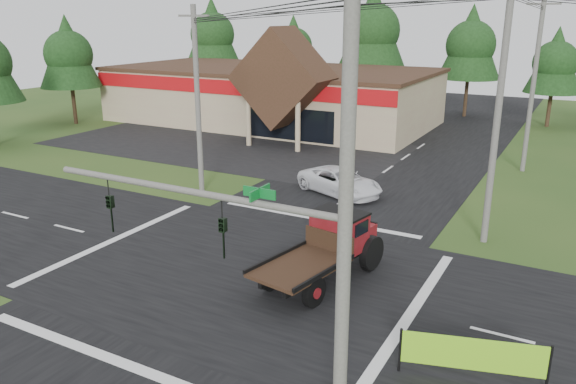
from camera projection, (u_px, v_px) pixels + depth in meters
The scene contains 19 objects.
ground at pixel (242, 272), 22.68m from camera, with size 120.00×120.00×0.00m, color #254518.
road_ns at pixel (242, 271), 22.68m from camera, with size 12.00×120.00×0.02m, color black.
road_ew at pixel (242, 271), 22.68m from camera, with size 120.00×12.00×0.02m, color black.
parking_apron at pixel (225, 145), 44.98m from camera, with size 28.00×14.00×0.02m, color black.
cvs_building at pixel (272, 94), 53.79m from camera, with size 30.40×18.20×9.19m.
traffic_signal_mast at pixel (273, 273), 12.42m from camera, with size 8.12×0.24×7.00m.
utility_pole_nr at pixel (345, 236), 11.29m from camera, with size 2.00×0.30×11.00m.
utility_pole_nw at pixel (198, 100), 31.42m from camera, with size 2.00×0.30×10.50m.
utility_pole_ne at pixel (498, 114), 23.98m from camera, with size 2.00×0.30×11.50m.
utility_pole_n at pixel (533, 84), 35.76m from camera, with size 2.00×0.30×11.20m.
tree_row_a at pixel (212, 32), 67.48m from camera, with size 6.72×6.72×12.12m.
tree_row_b at pixel (293, 45), 65.00m from camera, with size 5.60×5.60×10.10m.
tree_row_c at pixel (373, 28), 59.00m from camera, with size 7.28×7.28×13.13m.
tree_row_d at pixel (471, 43), 55.68m from camera, with size 6.16×6.16×11.11m.
tree_row_e at pixel (556, 61), 50.76m from camera, with size 5.04×5.04×9.09m.
tree_side_w at pixel (68, 52), 52.02m from camera, with size 5.60×5.60×10.10m.
antique_flatbed_truck at pixel (321, 250), 21.51m from camera, with size 2.35×6.15×2.57m, color #5C0D0D, non-canonical shape.
roadside_banner at pixel (473, 359), 15.70m from camera, with size 4.10×0.12×1.40m, color #81D51C, non-canonical shape.
white_pickup at pixel (340, 181), 32.43m from camera, with size 2.46×5.33×1.48m, color white.
Camera 1 is at (11.51, -17.27, 9.86)m, focal length 35.00 mm.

